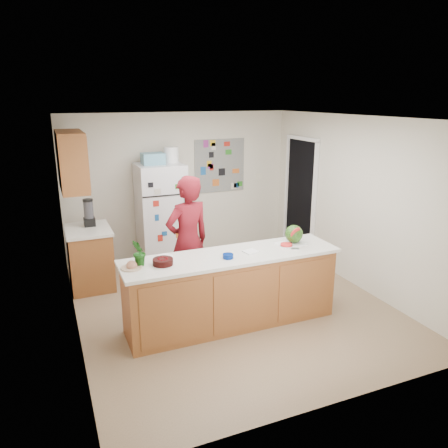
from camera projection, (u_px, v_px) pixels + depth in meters
name	position (u px, v px, depth m)	size (l,w,h in m)	color
floor	(230.00, 304.00, 6.03)	(4.00, 4.50, 0.02)	brown
wall_back	(180.00, 185.00, 7.68)	(4.00, 0.02, 2.50)	beige
wall_left	(68.00, 234.00, 4.94)	(0.02, 4.50, 2.50)	beige
wall_right	(356.00, 202.00, 6.42)	(0.02, 4.50, 2.50)	beige
ceiling	(231.00, 117.00, 5.32)	(4.00, 4.50, 0.02)	white
doorway	(301.00, 198.00, 7.76)	(0.03, 0.85, 2.04)	black
peninsula_base	(232.00, 291.00, 5.39)	(2.60, 0.62, 0.88)	brown
peninsula_top	(232.00, 256.00, 5.26)	(2.68, 0.70, 0.04)	silver
side_counter_base	(90.00, 259.00, 6.48)	(0.60, 0.80, 0.86)	brown
side_counter_top	(88.00, 230.00, 6.36)	(0.64, 0.84, 0.04)	silver
upper_cabinets	(72.00, 161.00, 5.98)	(0.35, 1.00, 0.80)	brown
refrigerator	(161.00, 215.00, 7.29)	(0.75, 0.70, 1.70)	silver
fridge_top_bin	(153.00, 159.00, 6.99)	(0.35, 0.28, 0.18)	#5999B2
photo_collage	(220.00, 166.00, 7.85)	(0.95, 0.01, 0.95)	slate
person	(188.00, 242.00, 5.80)	(0.65, 0.43, 1.78)	maroon
blender_appliance	(89.00, 213.00, 6.43)	(0.14, 0.14, 0.38)	black
cutting_board	(290.00, 244.00, 5.61)	(0.35, 0.27, 0.01)	silver
watermelon	(294.00, 234.00, 5.62)	(0.23, 0.23, 0.23)	#20560D
watermelon_slice	(286.00, 245.00, 5.53)	(0.15, 0.15, 0.02)	#D02F56
cherry_bowl	(163.00, 262.00, 4.93)	(0.23, 0.23, 0.07)	black
white_bowl	(165.00, 258.00, 5.04)	(0.18, 0.18, 0.06)	white
cobalt_bowl	(228.00, 256.00, 5.13)	(0.13, 0.13, 0.05)	#00185F
plate	(132.00, 268.00, 4.83)	(0.24, 0.24, 0.02)	#BDAF92
paper_towel	(251.00, 252.00, 5.32)	(0.17, 0.15, 0.02)	white
keys	(295.00, 249.00, 5.43)	(0.10, 0.04, 0.01)	gray
potted_plant	(139.00, 253.00, 4.85)	(0.17, 0.14, 0.32)	#0C3D11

